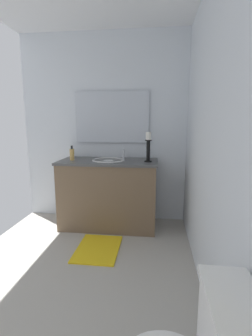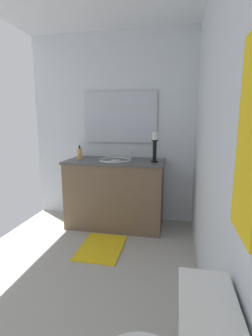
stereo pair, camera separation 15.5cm
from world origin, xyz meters
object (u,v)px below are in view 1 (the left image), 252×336
at_px(mirror, 112,117).
at_px(bath_mat, 98,249).
at_px(soap_bottle, 72,154).
at_px(sink_basin, 108,163).
at_px(vanity_cabinet, 109,194).
at_px(candle_holder_tall, 148,146).

height_order(mirror, bath_mat, mirror).
bearing_deg(soap_bottle, sink_basin, 93.83).
bearing_deg(mirror, soap_bottle, -55.49).
xyz_separation_m(vanity_cabinet, sink_basin, (-0.00, 0.00, 0.39)).
height_order(sink_basin, bath_mat, sink_basin).
bearing_deg(candle_holder_tall, sink_basin, -94.62).
relative_size(vanity_cabinet, mirror, 1.26).
relative_size(sink_basin, candle_holder_tall, 1.14).
bearing_deg(vanity_cabinet, soap_bottle, -86.16).
bearing_deg(sink_basin, bath_mat, -0.09).
height_order(mirror, candle_holder_tall, mirror).
distance_m(mirror, candle_holder_tall, 0.68).
bearing_deg(sink_basin, vanity_cabinet, -90.00).
height_order(sink_basin, mirror, mirror).
relative_size(vanity_cabinet, soap_bottle, 6.79).
bearing_deg(vanity_cabinet, sink_basin, 90.00).
distance_m(vanity_cabinet, soap_bottle, 0.67).
relative_size(mirror, bath_mat, 1.62).
xyz_separation_m(candle_holder_tall, bath_mat, (0.59, -0.49, -1.03)).
height_order(vanity_cabinet, soap_bottle, soap_bottle).
relative_size(vanity_cabinet, candle_holder_tall, 3.47).
bearing_deg(bath_mat, vanity_cabinet, -180.00).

